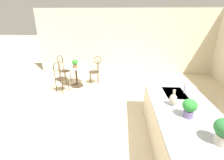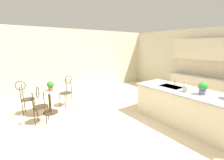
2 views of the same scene
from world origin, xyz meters
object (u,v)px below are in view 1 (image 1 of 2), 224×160
(chair_toward_desk, at_px, (63,68))
(chair_near_window, at_px, (60,76))
(potted_plant_on_table, at_px, (75,63))
(vase_on_counter, at_px, (173,99))
(chair_by_island, at_px, (95,69))
(potted_plant_counter_near, at_px, (189,107))
(bistro_table, at_px, (76,74))

(chair_toward_desk, bearing_deg, chair_near_window, 13.38)
(potted_plant_on_table, xyz_separation_m, vase_on_counter, (2.68, 2.48, 0.13))
(chair_by_island, relative_size, potted_plant_counter_near, 3.50)
(chair_near_window, height_order, potted_plant_on_table, chair_near_window)
(chair_near_window, xyz_separation_m, chair_toward_desk, (-0.89, -0.21, 0.00))
(chair_by_island, relative_size, chair_toward_desk, 1.00)
(chair_by_island, bearing_deg, potted_plant_on_table, -55.79)
(chair_by_island, height_order, potted_plant_counter_near, potted_plant_counter_near)
(bistro_table, distance_m, vase_on_counter, 3.82)
(chair_by_island, xyz_separation_m, potted_plant_counter_near, (3.45, 2.00, 0.52))
(chair_toward_desk, height_order, vase_on_counter, vase_on_counter)
(vase_on_counter, bearing_deg, chair_near_window, -128.20)
(chair_by_island, bearing_deg, chair_near_window, -51.01)
(chair_toward_desk, relative_size, vase_on_counter, 3.62)
(potted_plant_counter_near, bearing_deg, chair_by_island, -149.97)
(chair_near_window, relative_size, potted_plant_on_table, 3.67)
(chair_toward_desk, distance_m, potted_plant_on_table, 0.85)
(vase_on_counter, bearing_deg, potted_plant_counter_near, 20.76)
(chair_near_window, relative_size, chair_toward_desk, 1.00)
(potted_plant_on_table, height_order, vase_on_counter, vase_on_counter)
(chair_by_island, xyz_separation_m, potted_plant_on_table, (0.42, -0.62, 0.33))
(potted_plant_counter_near, bearing_deg, potted_plant_on_table, -139.29)
(potted_plant_on_table, bearing_deg, chair_near_window, -44.87)
(chair_near_window, bearing_deg, vase_on_counter, 51.80)
(potted_plant_counter_near, xyz_separation_m, vase_on_counter, (-0.35, -0.13, -0.06))
(bistro_table, xyz_separation_m, potted_plant_on_table, (0.14, 0.03, 0.46))
(vase_on_counter, bearing_deg, chair_toward_desk, -135.60)
(potted_plant_counter_near, distance_m, vase_on_counter, 0.38)
(chair_by_island, xyz_separation_m, chair_toward_desk, (-0.06, -1.24, 0.00))
(bistro_table, distance_m, potted_plant_on_table, 0.48)
(chair_toward_desk, bearing_deg, potted_plant_counter_near, 42.59)
(potted_plant_counter_near, bearing_deg, vase_on_counter, -159.24)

